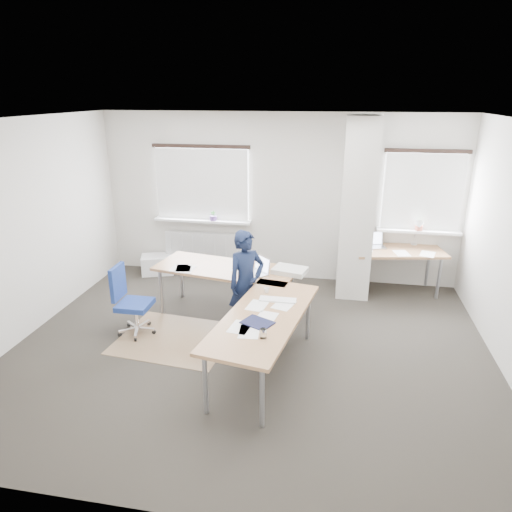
% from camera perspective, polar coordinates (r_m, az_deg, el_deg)
% --- Properties ---
extents(ground, '(6.00, 6.00, 0.00)m').
position_cam_1_polar(ground, '(5.94, -0.76, -11.48)').
color(ground, black).
rests_on(ground, ground).
extents(room_shell, '(6.04, 5.04, 2.82)m').
position_cam_1_polar(room_shell, '(5.65, 1.86, 6.12)').
color(room_shell, beige).
rests_on(room_shell, ground).
extents(floor_mat, '(1.56, 1.36, 0.01)m').
position_cam_1_polar(floor_mat, '(6.24, -10.11, -10.10)').
color(floor_mat, '#7E6144').
rests_on(floor_mat, ground).
extents(white_crate, '(0.65, 0.55, 0.33)m').
position_cam_1_polar(white_crate, '(8.39, -12.19, -1.02)').
color(white_crate, white).
rests_on(white_crate, ground).
extents(desk_main, '(2.40, 2.98, 0.96)m').
position_cam_1_polar(desk_main, '(5.83, -1.23, -4.41)').
color(desk_main, '#8C5E3C').
rests_on(desk_main, ground).
extents(desk_side, '(1.50, 0.93, 1.22)m').
position_cam_1_polar(desk_side, '(7.60, 17.32, 0.47)').
color(desk_side, '#8C5E3C').
rests_on(desk_side, ground).
extents(task_chair, '(0.52, 0.51, 0.96)m').
position_cam_1_polar(task_chair, '(6.38, -15.09, -7.12)').
color(task_chair, navy).
rests_on(task_chair, ground).
extents(person, '(0.62, 0.60, 1.44)m').
position_cam_1_polar(person, '(6.00, -1.22, -3.44)').
color(person, black).
rests_on(person, ground).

